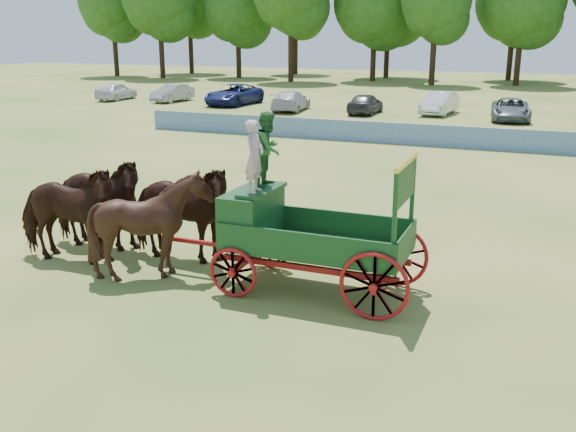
# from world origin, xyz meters

# --- Properties ---
(ground) EXTENTS (160.00, 160.00, 0.00)m
(ground) POSITION_xyz_m (0.00, 0.00, 0.00)
(ground) COLOR #AB964D
(ground) RESTS_ON ground
(horse_lead_left) EXTENTS (3.03, 1.66, 2.44)m
(horse_lead_left) POSITION_xyz_m (-3.45, -1.70, 1.22)
(horse_lead_left) COLOR #33170E
(horse_lead_left) RESTS_ON ground
(horse_lead_right) EXTENTS (2.96, 1.49, 2.44)m
(horse_lead_right) POSITION_xyz_m (-3.45, -0.60, 1.22)
(horse_lead_right) COLOR #33170E
(horse_lead_right) RESTS_ON ground
(horse_wheel_left) EXTENTS (2.49, 2.28, 2.44)m
(horse_wheel_left) POSITION_xyz_m (-1.05, -1.70, 1.22)
(horse_wheel_left) COLOR #33170E
(horse_wheel_left) RESTS_ON ground
(horse_wheel_right) EXTENTS (2.95, 1.45, 2.44)m
(horse_wheel_right) POSITION_xyz_m (-1.05, -0.60, 1.22)
(horse_wheel_right) COLOR #33170E
(horse_wheel_right) RESTS_ON ground
(farm_dray) EXTENTS (6.00, 2.00, 3.74)m
(farm_dray) POSITION_xyz_m (1.91, -1.12, 1.64)
(farm_dray) COLOR maroon
(farm_dray) RESTS_ON ground
(sponsor_banner) EXTENTS (26.00, 0.08, 1.05)m
(sponsor_banner) POSITION_xyz_m (-1.00, 18.00, 0.53)
(sponsor_banner) COLOR #1A4C92
(sponsor_banner) RESTS_ON ground
(parked_cars) EXTENTS (59.10, 7.50, 1.60)m
(parked_cars) POSITION_xyz_m (4.59, 30.27, 0.74)
(parked_cars) COLOR silver
(parked_cars) RESTS_ON ground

